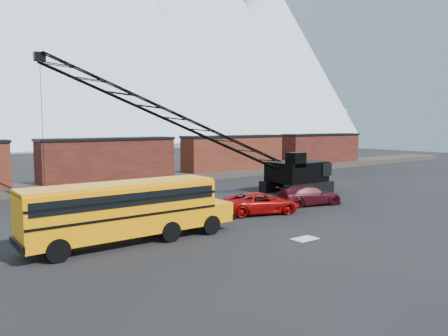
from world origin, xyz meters
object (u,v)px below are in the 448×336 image
object	(u,v)px
red_pickup	(261,203)
maroon_suv	(309,195)
school_bus	(128,209)
crawler_crane	(185,123)

from	to	relation	value
red_pickup	maroon_suv	xyz separation A→B (m)	(5.16, 0.21, 0.01)
school_bus	maroon_suv	xyz separation A→B (m)	(15.77, 1.72, -1.05)
school_bus	crawler_crane	distance (m)	13.03
red_pickup	crawler_crane	xyz separation A→B (m)	(-1.82, 6.98, 5.57)
maroon_suv	school_bus	bearing A→B (deg)	111.36
red_pickup	maroon_suv	world-z (taller)	maroon_suv
school_bus	red_pickup	world-z (taller)	school_bus
school_bus	maroon_suv	distance (m)	15.90
school_bus	red_pickup	xyz separation A→B (m)	(10.61, 1.52, -1.06)
maroon_suv	red_pickup	bearing A→B (deg)	107.42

